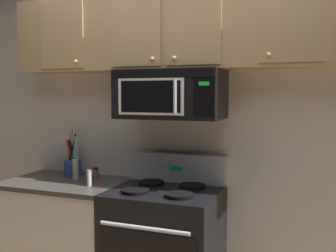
# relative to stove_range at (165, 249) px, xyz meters

# --- Properties ---
(back_wall) EXTENTS (5.20, 0.10, 2.70)m
(back_wall) POSITION_rel_stove_range_xyz_m (0.00, 0.37, 0.88)
(back_wall) COLOR silver
(back_wall) RESTS_ON ground_plane
(stove_range) EXTENTS (0.76, 0.69, 1.12)m
(stove_range) POSITION_rel_stove_range_xyz_m (0.00, 0.00, 0.00)
(stove_range) COLOR black
(stove_range) RESTS_ON ground_plane
(over_range_microwave) EXTENTS (0.76, 0.43, 0.35)m
(over_range_microwave) POSITION_rel_stove_range_xyz_m (-0.00, 0.12, 1.11)
(over_range_microwave) COLOR black
(upper_cabinets) EXTENTS (2.50, 0.36, 0.55)m
(upper_cabinets) POSITION_rel_stove_range_xyz_m (-0.00, 0.15, 1.56)
(upper_cabinets) COLOR tan
(counter_segment) EXTENTS (0.93, 0.65, 0.90)m
(counter_segment) POSITION_rel_stove_range_xyz_m (-0.84, 0.01, -0.02)
(counter_segment) COLOR white
(counter_segment) RESTS_ON ground_plane
(utensil_crock_blue) EXTENTS (0.14, 0.14, 0.39)m
(utensil_crock_blue) POSITION_rel_stove_range_xyz_m (-0.89, 0.18, 0.53)
(utensil_crock_blue) COLOR #384C9E
(utensil_crock_blue) RESTS_ON counter_segment
(salt_shaker) EXTENTS (0.04, 0.04, 0.12)m
(salt_shaker) POSITION_rel_stove_range_xyz_m (-0.57, -0.08, 0.49)
(salt_shaker) COLOR white
(salt_shaker) RESTS_ON counter_segment
(pepper_mill) EXTENTS (0.05, 0.05, 0.16)m
(pepper_mill) POSITION_rel_stove_range_xyz_m (-0.79, 0.07, 0.51)
(pepper_mill) COLOR #B7B2A8
(pepper_mill) RESTS_ON counter_segment
(spice_jar) EXTENTS (0.04, 0.04, 0.10)m
(spice_jar) POSITION_rel_stove_range_xyz_m (-0.64, 0.13, 0.48)
(spice_jar) COLOR #C64C19
(spice_jar) RESTS_ON counter_segment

